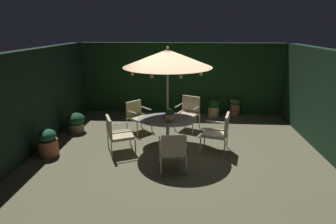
{
  "coord_description": "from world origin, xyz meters",
  "views": [
    {
      "loc": [
        0.18,
        -6.37,
        3.08
      ],
      "look_at": [
        -0.29,
        0.43,
        0.87
      ],
      "focal_mm": 28.29,
      "sensor_mm": 36.0,
      "label": 1
    }
  ],
  "objects_px": {
    "patio_chair_east": "(173,149)",
    "potted_plant_left_far": "(214,108)",
    "centerpiece_planter": "(170,114)",
    "potted_plant_front_corner": "(76,122)",
    "patio_umbrella": "(168,58)",
    "potted_plant_back_right": "(235,107)",
    "patio_chair_north": "(137,114)",
    "patio_chair_south": "(189,110)",
    "potted_plant_back_center": "(48,143)",
    "patio_chair_southeast": "(219,130)",
    "potted_plant_back_left": "(188,106)",
    "patio_chair_northeast": "(116,132)",
    "patio_dining_table": "(168,123)"
  },
  "relations": [
    {
      "from": "patio_chair_north",
      "to": "patio_chair_east",
      "type": "relative_size",
      "value": 1.01
    },
    {
      "from": "patio_chair_north",
      "to": "patio_chair_northeast",
      "type": "relative_size",
      "value": 0.96
    },
    {
      "from": "patio_chair_south",
      "to": "potted_plant_left_far",
      "type": "relative_size",
      "value": 1.65
    },
    {
      "from": "centerpiece_planter",
      "to": "potted_plant_back_left",
      "type": "distance_m",
      "value": 2.91
    },
    {
      "from": "patio_chair_north",
      "to": "patio_chair_south",
      "type": "bearing_deg",
      "value": 11.3
    },
    {
      "from": "patio_chair_north",
      "to": "patio_chair_east",
      "type": "height_order",
      "value": "patio_chair_north"
    },
    {
      "from": "potted_plant_back_right",
      "to": "patio_umbrella",
      "type": "bearing_deg",
      "value": -130.18
    },
    {
      "from": "patio_chair_east",
      "to": "centerpiece_planter",
      "type": "bearing_deg",
      "value": 96.88
    },
    {
      "from": "potted_plant_front_corner",
      "to": "patio_chair_east",
      "type": "bearing_deg",
      "value": -34.03
    },
    {
      "from": "potted_plant_left_far",
      "to": "centerpiece_planter",
      "type": "bearing_deg",
      "value": -118.39
    },
    {
      "from": "patio_chair_south",
      "to": "potted_plant_left_far",
      "type": "bearing_deg",
      "value": 52.62
    },
    {
      "from": "patio_umbrella",
      "to": "potted_plant_back_right",
      "type": "relative_size",
      "value": 4.31
    },
    {
      "from": "patio_umbrella",
      "to": "potted_plant_left_far",
      "type": "distance_m",
      "value": 3.47
    },
    {
      "from": "patio_chair_north",
      "to": "patio_chair_south",
      "type": "distance_m",
      "value": 1.61
    },
    {
      "from": "patio_dining_table",
      "to": "potted_plant_back_center",
      "type": "bearing_deg",
      "value": -163.71
    },
    {
      "from": "patio_umbrella",
      "to": "patio_chair_south",
      "type": "bearing_deg",
      "value": 65.05
    },
    {
      "from": "patio_chair_east",
      "to": "potted_plant_front_corner",
      "type": "relative_size",
      "value": 1.53
    },
    {
      "from": "centerpiece_planter",
      "to": "patio_chair_north",
      "type": "distance_m",
      "value": 1.59
    },
    {
      "from": "potted_plant_front_corner",
      "to": "patio_chair_north",
      "type": "bearing_deg",
      "value": 6.61
    },
    {
      "from": "patio_chair_north",
      "to": "patio_chair_southeast",
      "type": "height_order",
      "value": "patio_chair_southeast"
    },
    {
      "from": "patio_dining_table",
      "to": "patio_chair_southeast",
      "type": "height_order",
      "value": "patio_chair_southeast"
    },
    {
      "from": "patio_chair_south",
      "to": "potted_plant_left_far",
      "type": "distance_m",
      "value": 1.5
    },
    {
      "from": "patio_chair_east",
      "to": "potted_plant_left_far",
      "type": "xyz_separation_m",
      "value": [
        1.26,
        3.76,
        -0.21
      ]
    },
    {
      "from": "patio_umbrella",
      "to": "potted_plant_back_right",
      "type": "distance_m",
      "value": 4.05
    },
    {
      "from": "patio_chair_southeast",
      "to": "patio_chair_east",
      "type": "bearing_deg",
      "value": -138.12
    },
    {
      "from": "patio_chair_northeast",
      "to": "patio_chair_east",
      "type": "relative_size",
      "value": 1.06
    },
    {
      "from": "centerpiece_planter",
      "to": "potted_plant_left_far",
      "type": "relative_size",
      "value": 0.58
    },
    {
      "from": "potted_plant_back_center",
      "to": "potted_plant_left_far",
      "type": "relative_size",
      "value": 1.11
    },
    {
      "from": "centerpiece_planter",
      "to": "patio_chair_southeast",
      "type": "height_order",
      "value": "centerpiece_planter"
    },
    {
      "from": "potted_plant_back_left",
      "to": "centerpiece_planter",
      "type": "bearing_deg",
      "value": -99.8
    },
    {
      "from": "patio_dining_table",
      "to": "potted_plant_left_far",
      "type": "distance_m",
      "value": 2.84
    },
    {
      "from": "centerpiece_planter",
      "to": "potted_plant_front_corner",
      "type": "height_order",
      "value": "centerpiece_planter"
    },
    {
      "from": "centerpiece_planter",
      "to": "potted_plant_back_left",
      "type": "height_order",
      "value": "centerpiece_planter"
    },
    {
      "from": "patio_chair_southeast",
      "to": "potted_plant_back_right",
      "type": "bearing_deg",
      "value": 72.93
    },
    {
      "from": "potted_plant_back_center",
      "to": "patio_chair_southeast",
      "type": "bearing_deg",
      "value": 6.83
    },
    {
      "from": "patio_umbrella",
      "to": "patio_chair_southeast",
      "type": "bearing_deg",
      "value": -14.44
    },
    {
      "from": "patio_chair_southeast",
      "to": "potted_plant_left_far",
      "type": "distance_m",
      "value": 2.77
    },
    {
      "from": "potted_plant_left_far",
      "to": "potted_plant_back_right",
      "type": "xyz_separation_m",
      "value": [
        0.79,
        0.27,
        -0.01
      ]
    },
    {
      "from": "patio_dining_table",
      "to": "centerpiece_planter",
      "type": "bearing_deg",
      "value": -68.89
    },
    {
      "from": "patio_dining_table",
      "to": "patio_chair_northeast",
      "type": "height_order",
      "value": "patio_chair_northeast"
    },
    {
      "from": "patio_chair_northeast",
      "to": "patio_chair_east",
      "type": "height_order",
      "value": "patio_chair_northeast"
    },
    {
      "from": "patio_chair_northeast",
      "to": "potted_plant_front_corner",
      "type": "relative_size",
      "value": 1.61
    },
    {
      "from": "patio_chair_northeast",
      "to": "potted_plant_back_right",
      "type": "xyz_separation_m",
      "value": [
        3.51,
        3.24,
        -0.24
      ]
    },
    {
      "from": "patio_chair_southeast",
      "to": "patio_chair_south",
      "type": "relative_size",
      "value": 1.0
    },
    {
      "from": "centerpiece_planter",
      "to": "potted_plant_back_right",
      "type": "xyz_separation_m",
      "value": [
        2.19,
        2.86,
        -0.62
      ]
    },
    {
      "from": "centerpiece_planter",
      "to": "potted_plant_left_far",
      "type": "xyz_separation_m",
      "value": [
        1.4,
        2.6,
        -0.62
      ]
    },
    {
      "from": "patio_chair_south",
      "to": "potted_plant_front_corner",
      "type": "xyz_separation_m",
      "value": [
        -3.42,
        -0.53,
        -0.28
      ]
    },
    {
      "from": "patio_chair_southeast",
      "to": "patio_chair_south",
      "type": "xyz_separation_m",
      "value": [
        -0.76,
        1.59,
        0.02
      ]
    },
    {
      "from": "patio_chair_south",
      "to": "potted_plant_back_center",
      "type": "distance_m",
      "value": 4.09
    },
    {
      "from": "patio_chair_southeast",
      "to": "potted_plant_back_left",
      "type": "xyz_separation_m",
      "value": [
        -0.78,
        2.96,
        -0.26
      ]
    }
  ]
}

